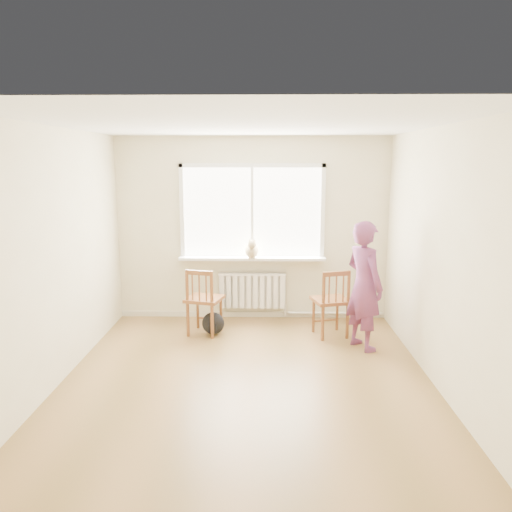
{
  "coord_description": "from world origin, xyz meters",
  "views": [
    {
      "loc": [
        0.2,
        -5.07,
        2.35
      ],
      "look_at": [
        0.08,
        1.2,
        1.15
      ],
      "focal_mm": 35.0,
      "sensor_mm": 36.0,
      "label": 1
    }
  ],
  "objects_px": {
    "chair_right": "(332,303)",
    "chair_left": "(203,301)",
    "backpack": "(213,323)",
    "cat": "(252,250)",
    "person": "(364,286)"
  },
  "relations": [
    {
      "from": "chair_left",
      "to": "person",
      "type": "xyz_separation_m",
      "value": [
        2.08,
        -0.45,
        0.35
      ]
    },
    {
      "from": "chair_right",
      "to": "chair_left",
      "type": "bearing_deg",
      "value": -16.13
    },
    {
      "from": "chair_left",
      "to": "backpack",
      "type": "distance_m",
      "value": 0.34
    },
    {
      "from": "chair_left",
      "to": "cat",
      "type": "distance_m",
      "value": 1.08
    },
    {
      "from": "backpack",
      "to": "chair_right",
      "type": "bearing_deg",
      "value": -2.12
    },
    {
      "from": "cat",
      "to": "backpack",
      "type": "distance_m",
      "value": 1.21
    },
    {
      "from": "chair_left",
      "to": "chair_right",
      "type": "xyz_separation_m",
      "value": [
        1.74,
        -0.04,
        0.0
      ]
    },
    {
      "from": "chair_right",
      "to": "backpack",
      "type": "xyz_separation_m",
      "value": [
        -1.61,
        0.06,
        -0.32
      ]
    },
    {
      "from": "chair_left",
      "to": "cat",
      "type": "height_order",
      "value": "cat"
    },
    {
      "from": "chair_left",
      "to": "person",
      "type": "height_order",
      "value": "person"
    },
    {
      "from": "chair_right",
      "to": "person",
      "type": "relative_size",
      "value": 0.57
    },
    {
      "from": "chair_right",
      "to": "cat",
      "type": "bearing_deg",
      "value": -45.61
    },
    {
      "from": "cat",
      "to": "backpack",
      "type": "height_order",
      "value": "cat"
    },
    {
      "from": "chair_left",
      "to": "cat",
      "type": "xyz_separation_m",
      "value": [
        0.65,
        0.61,
        0.61
      ]
    },
    {
      "from": "person",
      "to": "cat",
      "type": "distance_m",
      "value": 1.8
    }
  ]
}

